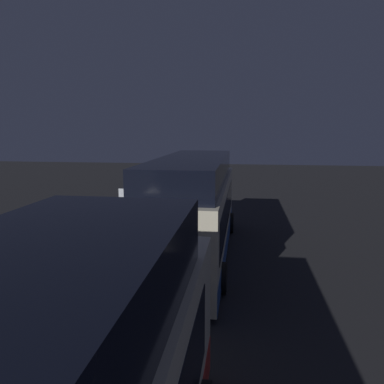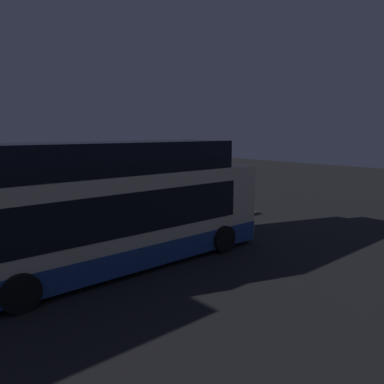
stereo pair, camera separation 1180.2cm
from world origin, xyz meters
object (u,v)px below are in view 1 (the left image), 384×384
at_px(suitcase, 111,234).
at_px(sign_post, 129,212).
at_px(bus_lead, 194,213).
at_px(passenger_boarding, 118,219).
at_px(passenger_waiting, 93,223).
at_px(trash_bin, 147,220).

distance_m(suitcase, sign_post, 2.29).
distance_m(bus_lead, suitcase, 4.04).
height_order(passenger_boarding, passenger_waiting, passenger_waiting).
relative_size(passenger_boarding, passenger_waiting, 0.95).
xyz_separation_m(bus_lead, suitcase, (0.98, 3.71, -1.25)).
height_order(suitcase, sign_post, sign_post).
bearing_deg(passenger_boarding, passenger_waiting, 21.87).
distance_m(sign_post, trash_bin, 4.27).
relative_size(passenger_boarding, sign_post, 0.63).
bearing_deg(bus_lead, sign_post, 99.20).
bearing_deg(trash_bin, bus_lead, -142.45).
bearing_deg(bus_lead, trash_bin, 37.55).
bearing_deg(trash_bin, passenger_waiting, 154.42).
bearing_deg(suitcase, passenger_boarding, -16.57).
height_order(bus_lead, passenger_waiting, bus_lead).
height_order(bus_lead, sign_post, bus_lead).
relative_size(bus_lead, passenger_boarding, 6.49).
distance_m(suitcase, trash_bin, 2.81).
distance_m(passenger_waiting, suitcase, 0.98).
xyz_separation_m(bus_lead, passenger_boarding, (1.49, 3.56, -0.73)).
xyz_separation_m(passenger_boarding, trash_bin, (2.16, -0.75, -0.55)).
xyz_separation_m(suitcase, trash_bin, (2.67, -0.90, -0.02)).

